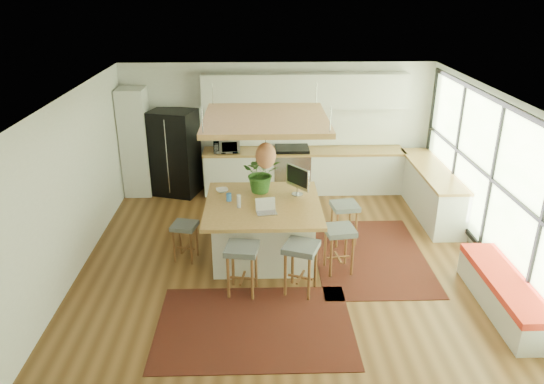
{
  "coord_description": "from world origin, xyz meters",
  "views": [
    {
      "loc": [
        -0.42,
        -7.07,
        4.27
      ],
      "look_at": [
        -0.2,
        0.5,
        1.1
      ],
      "focal_mm": 33.77,
      "sensor_mm": 36.0,
      "label": 1
    }
  ],
  "objects_px": {
    "monitor": "(298,180)",
    "laptop": "(267,206)",
    "stool_near_right": "(301,271)",
    "microwave": "(226,143)",
    "stool_left_side": "(185,240)",
    "island_plant": "(262,177)",
    "stool_right_back": "(344,224)",
    "fridge": "(175,152)",
    "island": "(263,229)",
    "stool_right_front": "(339,251)",
    "stool_near_left": "(242,271)"
  },
  "relations": [
    {
      "from": "monitor",
      "to": "laptop",
      "type": "bearing_deg",
      "value": -73.97
    },
    {
      "from": "stool_near_right",
      "to": "microwave",
      "type": "bearing_deg",
      "value": 108.24
    },
    {
      "from": "stool_left_side",
      "to": "island_plant",
      "type": "height_order",
      "value": "island_plant"
    },
    {
      "from": "stool_right_back",
      "to": "monitor",
      "type": "bearing_deg",
      "value": -177.98
    },
    {
      "from": "fridge",
      "to": "island",
      "type": "height_order",
      "value": "fridge"
    },
    {
      "from": "island",
      "to": "laptop",
      "type": "distance_m",
      "value": 0.7
    },
    {
      "from": "stool_right_front",
      "to": "island_plant",
      "type": "distance_m",
      "value": 1.79
    },
    {
      "from": "island",
      "to": "stool_right_front",
      "type": "relative_size",
      "value": 2.46
    },
    {
      "from": "monitor",
      "to": "stool_left_side",
      "type": "bearing_deg",
      "value": -113.54
    },
    {
      "from": "stool_right_back",
      "to": "stool_left_side",
      "type": "relative_size",
      "value": 1.15
    },
    {
      "from": "stool_left_side",
      "to": "monitor",
      "type": "bearing_deg",
      "value": 14.12
    },
    {
      "from": "stool_left_side",
      "to": "island_plant",
      "type": "xyz_separation_m",
      "value": [
        1.25,
        0.62,
        0.84
      ]
    },
    {
      "from": "island",
      "to": "stool_right_back",
      "type": "xyz_separation_m",
      "value": [
        1.4,
        0.36,
        -0.11
      ]
    },
    {
      "from": "fridge",
      "to": "stool_right_back",
      "type": "bearing_deg",
      "value": -19.16
    },
    {
      "from": "stool_near_right",
      "to": "stool_right_back",
      "type": "distance_m",
      "value": 1.73
    },
    {
      "from": "fridge",
      "to": "laptop",
      "type": "xyz_separation_m",
      "value": [
        1.86,
        -3.1,
        0.12
      ]
    },
    {
      "from": "fridge",
      "to": "island_plant",
      "type": "height_order",
      "value": "fridge"
    },
    {
      "from": "stool_right_back",
      "to": "stool_left_side",
      "type": "xyz_separation_m",
      "value": [
        -2.66,
        -0.49,
        0.0
      ]
    },
    {
      "from": "laptop",
      "to": "microwave",
      "type": "distance_m",
      "value": 3.17
    },
    {
      "from": "stool_near_left",
      "to": "laptop",
      "type": "distance_m",
      "value": 1.08
    },
    {
      "from": "island",
      "to": "island_plant",
      "type": "relative_size",
      "value": 2.72
    },
    {
      "from": "stool_near_left",
      "to": "stool_left_side",
      "type": "distance_m",
      "value": 1.38
    },
    {
      "from": "fridge",
      "to": "laptop",
      "type": "bearing_deg",
      "value": -41.88
    },
    {
      "from": "fridge",
      "to": "island",
      "type": "relative_size",
      "value": 0.97
    },
    {
      "from": "stool_left_side",
      "to": "laptop",
      "type": "distance_m",
      "value": 1.51
    },
    {
      "from": "stool_near_left",
      "to": "stool_near_right",
      "type": "bearing_deg",
      "value": -0.28
    },
    {
      "from": "island",
      "to": "stool_right_front",
      "type": "bearing_deg",
      "value": -25.49
    },
    {
      "from": "fridge",
      "to": "stool_left_side",
      "type": "xyz_separation_m",
      "value": [
        0.54,
        -2.85,
        -0.57
      ]
    },
    {
      "from": "stool_right_back",
      "to": "laptop",
      "type": "distance_m",
      "value": 1.69
    },
    {
      "from": "stool_right_front",
      "to": "laptop",
      "type": "xyz_separation_m",
      "value": [
        -1.12,
        0.17,
        0.7
      ]
    },
    {
      "from": "fridge",
      "to": "stool_left_side",
      "type": "relative_size",
      "value": 2.8
    },
    {
      "from": "stool_near_right",
      "to": "island_plant",
      "type": "xyz_separation_m",
      "value": [
        -0.54,
        1.62,
        0.84
      ]
    },
    {
      "from": "fridge",
      "to": "microwave",
      "type": "relative_size",
      "value": 3.33
    },
    {
      "from": "stool_near_right",
      "to": "laptop",
      "type": "xyz_separation_m",
      "value": [
        -0.48,
        0.75,
        0.7
      ]
    },
    {
      "from": "microwave",
      "to": "island_plant",
      "type": "xyz_separation_m",
      "value": [
        0.71,
        -2.19,
        0.09
      ]
    },
    {
      "from": "stool_near_right",
      "to": "island_plant",
      "type": "bearing_deg",
      "value": 108.57
    },
    {
      "from": "monitor",
      "to": "island_plant",
      "type": "xyz_separation_m",
      "value": [
        -0.59,
        0.16,
        0.01
      ]
    },
    {
      "from": "monitor",
      "to": "microwave",
      "type": "height_order",
      "value": "monitor"
    },
    {
      "from": "island",
      "to": "stool_near_left",
      "type": "distance_m",
      "value": 1.17
    },
    {
      "from": "stool_near_right",
      "to": "fridge",
      "type": "bearing_deg",
      "value": 121.28
    },
    {
      "from": "stool_near_right",
      "to": "stool_left_side",
      "type": "relative_size",
      "value": 1.22
    },
    {
      "from": "stool_near_right",
      "to": "stool_left_side",
      "type": "bearing_deg",
      "value": 150.87
    },
    {
      "from": "stool_left_side",
      "to": "microwave",
      "type": "distance_m",
      "value": 2.96
    },
    {
      "from": "island",
      "to": "stool_near_right",
      "type": "xyz_separation_m",
      "value": [
        0.53,
        -1.13,
        -0.11
      ]
    },
    {
      "from": "island_plant",
      "to": "microwave",
      "type": "bearing_deg",
      "value": 108.0
    },
    {
      "from": "fridge",
      "to": "stool_near_right",
      "type": "height_order",
      "value": "fridge"
    },
    {
      "from": "stool_right_back",
      "to": "stool_left_side",
      "type": "bearing_deg",
      "value": -169.5
    },
    {
      "from": "island",
      "to": "stool_left_side",
      "type": "distance_m",
      "value": 1.28
    },
    {
      "from": "monitor",
      "to": "microwave",
      "type": "distance_m",
      "value": 2.69
    },
    {
      "from": "fridge",
      "to": "stool_left_side",
      "type": "height_order",
      "value": "fridge"
    }
  ]
}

